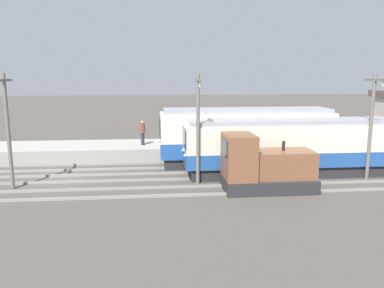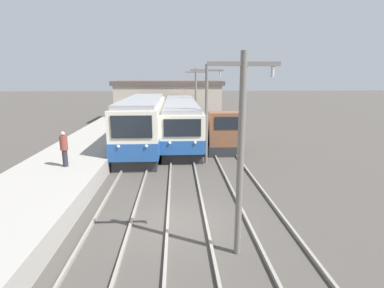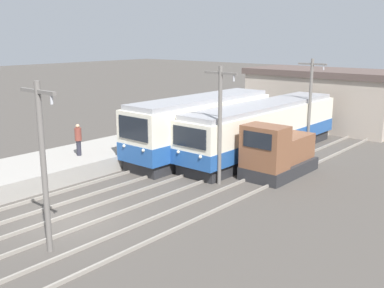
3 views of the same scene
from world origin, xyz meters
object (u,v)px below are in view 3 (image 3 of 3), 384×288
at_px(commuter_train_left, 201,129).
at_px(catenary_mast_near, 43,161).
at_px(person_on_platform, 78,138).
at_px(catenary_mast_far, 310,100).
at_px(catenary_mast_mid, 220,121).
at_px(commuter_train_center, 264,131).
at_px(shunting_locomotive, 278,154).

xyz_separation_m(commuter_train_left, catenary_mast_near, (4.31, -13.73, 1.58)).
bearing_deg(person_on_platform, catenary_mast_far, 60.36).
distance_m(commuter_train_left, person_on_platform, 7.74).
bearing_deg(catenary_mast_mid, commuter_train_center, 102.73).
height_order(catenary_mast_near, catenary_mast_mid, same).
bearing_deg(shunting_locomotive, catenary_mast_mid, -114.28).
distance_m(commuter_train_center, catenary_mast_mid, 7.07).
height_order(commuter_train_left, catenary_mast_far, catenary_mast_far).
xyz_separation_m(catenary_mast_mid, person_on_platform, (-7.54, -3.28, -1.47)).
bearing_deg(commuter_train_left, catenary_mast_mid, -41.06).
relative_size(commuter_train_left, catenary_mast_near, 1.92).
relative_size(shunting_locomotive, catenary_mast_far, 0.79).
height_order(shunting_locomotive, catenary_mast_near, catenary_mast_near).
bearing_deg(commuter_train_center, commuter_train_left, -133.76).
xyz_separation_m(commuter_train_left, shunting_locomotive, (5.80, -0.45, -0.56)).
distance_m(catenary_mast_near, catenary_mast_far, 19.94).
bearing_deg(person_on_platform, commuter_train_left, 65.32).
distance_m(commuter_train_left, catenary_mast_near, 14.47).
bearing_deg(commuter_train_left, person_on_platform, -114.68).
bearing_deg(shunting_locomotive, catenary_mast_near, -96.41).
bearing_deg(catenary_mast_far, commuter_train_left, -124.72).
height_order(catenary_mast_far, person_on_platform, catenary_mast_far).
xyz_separation_m(commuter_train_center, person_on_platform, (-6.03, -9.96, 0.30)).
distance_m(shunting_locomotive, person_on_platform, 11.20).
distance_m(commuter_train_left, catenary_mast_mid, 5.93).
xyz_separation_m(commuter_train_left, catenary_mast_mid, (4.31, -3.75, 1.58)).
bearing_deg(catenary_mast_far, catenary_mast_mid, -90.00).
relative_size(catenary_mast_mid, person_on_platform, 3.35).
distance_m(commuter_train_left, catenary_mast_far, 7.73).
distance_m(commuter_train_center, person_on_platform, 11.65).
relative_size(catenary_mast_mid, catenary_mast_far, 1.00).
bearing_deg(commuter_train_center, catenary_mast_near, -84.82).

